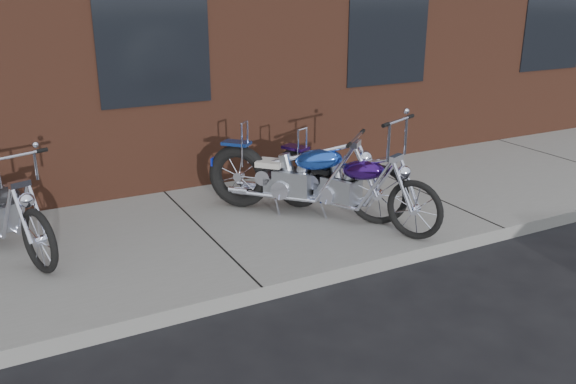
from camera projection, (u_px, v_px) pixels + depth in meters
ground at (263, 302)px, 5.53m from camera, size 120.00×120.00×0.00m
sidewalk at (204, 237)px, 6.76m from camera, size 22.00×3.00×0.15m
chopper_purple at (347, 187)px, 6.90m from camera, size 1.01×2.11×1.27m
chopper_blue at (301, 179)px, 7.08m from camera, size 1.74×1.86×1.06m
chopper_third at (0, 212)px, 6.18m from camera, size 0.87×2.10×1.11m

